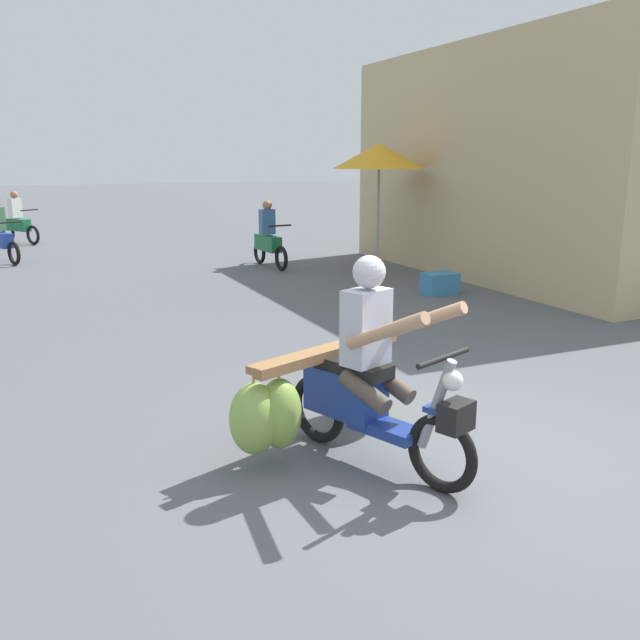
% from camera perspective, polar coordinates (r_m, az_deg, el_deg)
% --- Properties ---
extents(ground_plane, '(120.00, 120.00, 0.00)m').
position_cam_1_polar(ground_plane, '(5.43, 12.28, -11.22)').
color(ground_plane, '#56595E').
extents(motorbike_main_loaded, '(1.69, 2.02, 1.58)m').
position_cam_1_polar(motorbike_main_loaded, '(5.26, 1.98, -5.67)').
color(motorbike_main_loaded, black).
rests_on(motorbike_main_loaded, ground).
extents(motorbike_distant_ahead_left, '(0.80, 1.51, 1.40)m').
position_cam_1_polar(motorbike_distant_ahead_left, '(16.48, -25.54, 6.40)').
color(motorbike_distant_ahead_left, black).
rests_on(motorbike_distant_ahead_left, ground).
extents(motorbike_distant_ahead_right, '(0.50, 1.62, 1.40)m').
position_cam_1_polar(motorbike_distant_ahead_right, '(14.32, -4.41, 6.78)').
color(motorbike_distant_ahead_right, black).
rests_on(motorbike_distant_ahead_right, ground).
extents(motorbike_distant_far_ahead, '(0.97, 1.40, 1.40)m').
position_cam_1_polar(motorbike_distant_far_ahead, '(20.06, -24.29, 7.57)').
color(motorbike_distant_far_ahead, black).
rests_on(motorbike_distant_far_ahead, ground).
extents(shopfront_building, '(3.76, 7.81, 4.30)m').
position_cam_1_polar(shopfront_building, '(14.12, 18.00, 12.52)').
color(shopfront_building, tan).
rests_on(shopfront_building, ground).
extents(market_umbrella_near_shop, '(1.82, 1.82, 2.54)m').
position_cam_1_polar(market_umbrella_near_shop, '(13.45, 5.04, 13.70)').
color(market_umbrella_near_shop, '#99999E').
rests_on(market_umbrella_near_shop, ground).
extents(produce_crate, '(0.56, 0.40, 0.36)m').
position_cam_1_polar(produce_crate, '(11.60, 10.13, 3.08)').
color(produce_crate, teal).
rests_on(produce_crate, ground).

